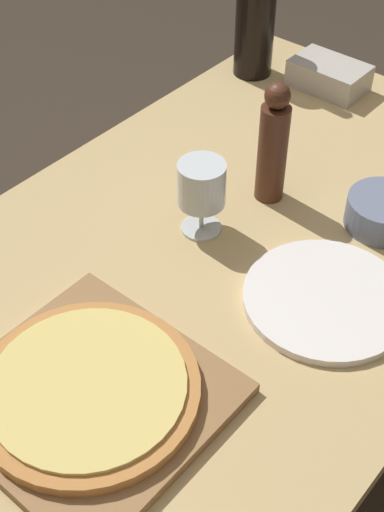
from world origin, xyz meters
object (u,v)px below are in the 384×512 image
at_px(pizza, 88,388).
at_px(pepper_mill, 273,146).
at_px(wine_bottle, 256,15).
at_px(wine_glass, 202,186).
at_px(small_bowl, 383,212).

distance_m(pizza, pepper_mill, 0.53).
relative_size(wine_bottle, pepper_mill, 1.52).
relative_size(wine_bottle, wine_glass, 2.57).
height_order(pepper_mill, small_bowl, pepper_mill).
bearing_deg(small_bowl, wine_bottle, 150.06).
bearing_deg(wine_bottle, pizza, -66.91).
bearing_deg(wine_glass, wine_bottle, 117.57).
distance_m(pizza, wine_glass, 0.39).
bearing_deg(pepper_mill, pizza, -81.62).
relative_size(pepper_mill, wine_glass, 1.69).
bearing_deg(pizza, small_bowl, 78.39).
relative_size(pizza, pepper_mill, 1.33).
height_order(wine_bottle, pepper_mill, wine_bottle).
bearing_deg(small_bowl, wine_glass, -137.82).
distance_m(pizza, wine_bottle, 0.94).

